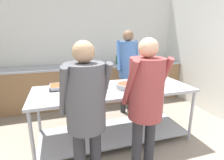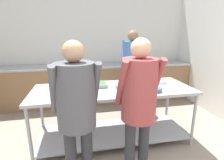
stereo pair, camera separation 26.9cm
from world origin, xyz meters
The scene contains 12 objects.
wall_rear centered at (0.00, 3.48, 1.32)m, with size 4.79×0.06×2.65m.
back_counter centered at (0.00, 3.11, 0.47)m, with size 4.63×0.65×0.93m.
serving_counter centered at (0.09, 1.45, 0.59)m, with size 2.37×0.88×0.87m.
serving_tray_vegetables centered at (-0.63, 1.68, 0.89)m, with size 0.39×0.29×0.05m.
serving_tray_roast centered at (-0.20, 1.59, 0.89)m, with size 0.41×0.26×0.05m.
sauce_pan centered at (0.27, 1.39, 0.91)m, with size 0.46×0.32×0.07m.
broccoli_bowl centered at (0.63, 1.19, 0.90)m, with size 0.20×0.20×0.10m.
plate_stack centered at (0.89, 1.59, 0.89)m, with size 0.24×0.24×0.05m.
guest_serving_left centered at (-0.45, 0.68, 0.98)m, with size 0.53×0.39×1.61m.
guest_serving_right centered at (0.22, 0.69, 1.00)m, with size 0.49×0.38×1.63m.
cook_behind_counter centered at (0.66, 2.31, 1.07)m, with size 0.50×0.41×1.71m.
water_bottle centered at (0.72, 3.10, 1.05)m, with size 0.08×0.08×0.27m.
Camera 2 is at (-0.42, -1.00, 1.67)m, focal length 28.00 mm.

